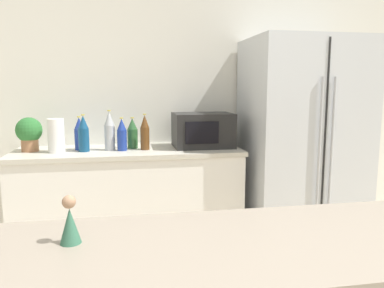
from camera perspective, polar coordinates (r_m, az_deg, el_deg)
wall_back at (r=3.36m, az=-2.17°, el=6.19°), size 8.00×0.06×2.55m
back_counter at (r=3.14m, az=-9.40°, el=-9.15°), size 1.79×0.63×0.93m
refrigerator at (r=3.29m, az=16.31°, el=-0.67°), size 0.93×0.76×1.81m
potted_plant at (r=3.13m, az=-23.57°, el=1.60°), size 0.20×0.20×0.26m
paper_towel_roll at (r=3.01m, az=-20.00°, el=1.21°), size 0.12×0.12×0.26m
microwave at (r=3.09m, az=1.64°, el=2.14°), size 0.48×0.37×0.28m
back_bottle_0 at (r=2.99m, az=-12.45°, el=1.93°), size 0.08×0.08×0.31m
back_bottle_1 at (r=3.07m, az=-16.77°, el=1.48°), size 0.08×0.08×0.27m
back_bottle_2 at (r=2.96m, az=-10.64°, el=1.37°), size 0.08×0.08×0.26m
back_bottle_3 at (r=3.06m, az=-9.06°, el=1.58°), size 0.08×0.08×0.25m
back_bottle_4 at (r=2.97m, az=-7.20°, el=1.73°), size 0.07×0.07×0.28m
back_bottle_5 at (r=2.98m, az=-16.19°, el=1.49°), size 0.08×0.08×0.29m
wise_man_figurine_blue at (r=1.08m, az=-18.11°, el=-11.33°), size 0.06×0.06×0.13m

